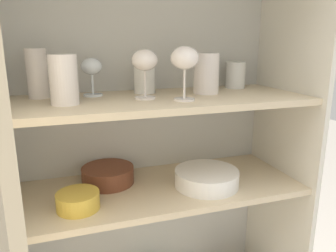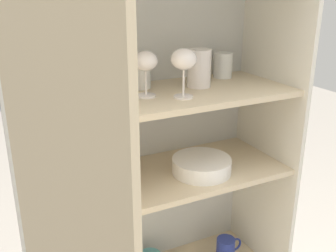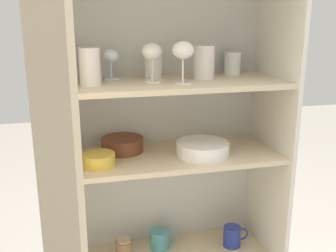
% 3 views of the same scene
% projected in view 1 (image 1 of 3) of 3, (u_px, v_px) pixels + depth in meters
% --- Properties ---
extents(cupboard_back_panel, '(0.95, 0.02, 1.49)m').
position_uv_depth(cupboard_back_panel, '(147.00, 183.00, 1.27)').
color(cupboard_back_panel, silver).
rests_on(cupboard_back_panel, ground_plane).
extents(cupboard_side_left, '(0.02, 0.39, 1.49)m').
position_uv_depth(cupboard_side_left, '(11.00, 230.00, 0.96)').
color(cupboard_side_left, silver).
rests_on(cupboard_side_left, ground_plane).
extents(cupboard_side_right, '(0.02, 0.39, 1.49)m').
position_uv_depth(cupboard_side_right, '(278.00, 187.00, 1.24)').
color(cupboard_side_right, silver).
rests_on(cupboard_side_right, ground_plane).
extents(shelf_board_middle, '(0.91, 0.36, 0.02)m').
position_uv_depth(shelf_board_middle, '(161.00, 189.00, 1.09)').
color(shelf_board_middle, beige).
extents(shelf_board_upper, '(0.91, 0.36, 0.02)m').
position_uv_depth(shelf_board_upper, '(161.00, 100.00, 1.01)').
color(shelf_board_upper, beige).
extents(tumbler_glass_0, '(0.08, 0.08, 0.13)m').
position_uv_depth(tumbler_glass_0, '(206.00, 73.00, 1.07)').
color(tumbler_glass_0, silver).
rests_on(tumbler_glass_0, shelf_board_upper).
extents(tumbler_glass_1, '(0.07, 0.07, 0.09)m').
position_uv_depth(tumbler_glass_1, '(235.00, 75.00, 1.19)').
color(tumbler_glass_1, white).
rests_on(tumbler_glass_1, shelf_board_upper).
extents(tumbler_glass_2, '(0.06, 0.06, 0.15)m').
position_uv_depth(tumbler_glass_2, '(37.00, 74.00, 0.98)').
color(tumbler_glass_2, silver).
rests_on(tumbler_glass_2, shelf_board_upper).
extents(tumbler_glass_3, '(0.08, 0.08, 0.13)m').
position_uv_depth(tumbler_glass_3, '(64.00, 80.00, 0.88)').
color(tumbler_glass_3, silver).
rests_on(tumbler_glass_3, shelf_board_upper).
extents(tumbler_glass_4, '(0.07, 0.07, 0.10)m').
position_uv_depth(tumbler_glass_4, '(144.00, 78.00, 1.08)').
color(tumbler_glass_4, white).
rests_on(tumbler_glass_4, shelf_board_upper).
extents(wine_glass_0, '(0.08, 0.08, 0.15)m').
position_uv_depth(wine_glass_0, '(185.00, 60.00, 0.93)').
color(wine_glass_0, silver).
rests_on(wine_glass_0, shelf_board_upper).
extents(wine_glass_1, '(0.06, 0.06, 0.12)m').
position_uv_depth(wine_glass_1, '(92.00, 69.00, 1.01)').
color(wine_glass_1, white).
rests_on(wine_glass_1, shelf_board_upper).
extents(wine_glass_2, '(0.08, 0.08, 0.15)m').
position_uv_depth(wine_glass_2, '(145.00, 62.00, 0.96)').
color(wine_glass_2, silver).
rests_on(wine_glass_2, shelf_board_upper).
extents(plate_stack_white, '(0.21, 0.21, 0.05)m').
position_uv_depth(plate_stack_white, '(207.00, 178.00, 1.08)').
color(plate_stack_white, white).
rests_on(plate_stack_white, shelf_board_middle).
extents(mixing_bowl_large, '(0.17, 0.17, 0.06)m').
position_uv_depth(mixing_bowl_large, '(108.00, 174.00, 1.10)').
color(mixing_bowl_large, brown).
rests_on(mixing_bowl_large, shelf_board_middle).
extents(serving_bowl_small, '(0.12, 0.12, 0.05)m').
position_uv_depth(serving_bowl_small, '(78.00, 200.00, 0.93)').
color(serving_bowl_small, gold).
rests_on(serving_bowl_small, shelf_board_middle).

